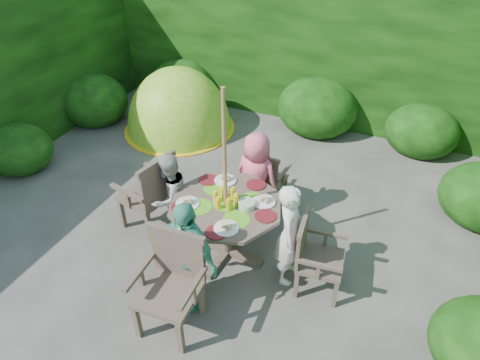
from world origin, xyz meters
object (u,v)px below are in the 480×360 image
at_px(child_back, 256,178).
at_px(garden_chair_back, 265,178).
at_px(garden_chair_front, 172,281).
at_px(dome_tent, 180,129).
at_px(child_right, 290,235).
at_px(garden_chair_right, 314,255).
at_px(parasol_pole, 225,181).
at_px(garden_chair_left, 151,192).
at_px(child_front, 188,255).
at_px(child_left, 170,197).
at_px(patio_table, 226,212).

bearing_deg(child_back, garden_chair_back, -84.73).
height_order(garden_chair_front, dome_tent, dome_tent).
distance_m(child_right, dome_tent, 3.99).
xyz_separation_m(garden_chair_right, child_right, (-0.30, 0.03, 0.15)).
relative_size(garden_chair_right, garden_chair_front, 0.87).
bearing_deg(dome_tent, child_right, -22.31).
bearing_deg(parasol_pole, garden_chair_back, 86.39).
bearing_deg(garden_chair_left, child_front, 61.46).
bearing_deg(child_front, child_right, 58.27).
bearing_deg(parasol_pole, garden_chair_right, -4.31).
relative_size(parasol_pole, garden_chair_front, 2.10).
relative_size(garden_chair_right, child_left, 0.77).
bearing_deg(child_right, garden_chair_right, -106.55).
bearing_deg(garden_chair_right, child_right, 77.56).
bearing_deg(garden_chair_left, parasol_pole, 98.03).
height_order(garden_chair_left, child_back, child_back).
bearing_deg(garden_chair_back, child_left, 53.70).
bearing_deg(child_right, garden_chair_front, 129.40).
height_order(child_back, child_front, child_front).
bearing_deg(garden_chair_front, parasol_pole, 83.16).
xyz_separation_m(patio_table, parasol_pole, (-0.00, -0.00, 0.44)).
height_order(parasol_pole, garden_chair_back, parasol_pole).
relative_size(garden_chair_left, garden_chair_back, 1.25).
bearing_deg(parasol_pole, child_front, -93.59).
height_order(patio_table, garden_chair_right, patio_table).
distance_m(child_left, child_back, 1.13).
bearing_deg(child_left, garden_chair_front, 41.11).
xyz_separation_m(garden_chair_right, dome_tent, (-3.28, 2.60, -0.49)).
height_order(garden_chair_front, child_left, child_left).
bearing_deg(patio_table, child_back, 86.74).
distance_m(garden_chair_right, garden_chair_front, 1.55).
xyz_separation_m(parasol_pole, garden_chair_back, (0.07, 1.10, -0.65)).
relative_size(garden_chair_front, child_front, 0.78).
bearing_deg(patio_table, garden_chair_left, 177.10).
distance_m(child_left, child_front, 1.13).
xyz_separation_m(garden_chair_right, child_left, (-1.90, 0.13, 0.10)).
bearing_deg(garden_chair_right, parasol_pole, 79.47).
height_order(parasol_pole, garden_chair_left, parasol_pole).
relative_size(patio_table, child_front, 1.06).
distance_m(patio_table, dome_tent, 3.40).
height_order(patio_table, parasol_pole, parasol_pole).
xyz_separation_m(garden_chair_front, child_left, (-0.72, 1.13, 0.03)).
distance_m(child_left, dome_tent, 2.89).
bearing_deg(child_right, garden_chair_back, 21.98).
height_order(patio_table, child_right, child_right).
bearing_deg(child_left, garden_chair_left, -82.47).
xyz_separation_m(child_left, child_back, (0.85, 0.75, 0.05)).
bearing_deg(child_right, child_front, 121.09).
xyz_separation_m(child_right, child_front, (-0.85, -0.75, 0.03)).
xyz_separation_m(garden_chair_right, garden_chair_left, (-2.18, 0.14, 0.08)).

